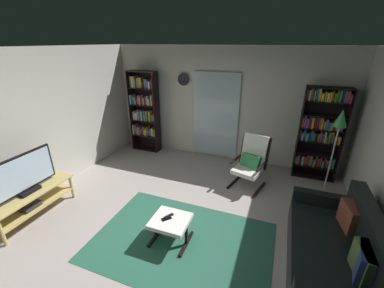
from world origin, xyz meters
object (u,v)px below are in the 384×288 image
object	(u,v)px
wall_clock	(184,79)
floor_lamp_by_shelf	(339,126)
ottoman	(170,223)
tv_remote	(169,216)
leather_sofa	(337,253)
cell_phone	(167,219)
television	(24,175)
bookshelf_near_sofa	(320,132)
tv_stand	(31,200)
lounge_armchair	(251,160)
bookshelf_near_tv	(144,109)

from	to	relation	value
wall_clock	floor_lamp_by_shelf	bearing A→B (deg)	-16.03
ottoman	tv_remote	size ratio (longest dim) A/B	3.63
leather_sofa	cell_phone	size ratio (longest dim) A/B	12.90
leather_sofa	tv_remote	world-z (taller)	leather_sofa
television	cell_phone	size ratio (longest dim) A/B	7.23
ottoman	wall_clock	bearing A→B (deg)	108.93
television	floor_lamp_by_shelf	bearing A→B (deg)	27.22
wall_clock	bookshelf_near_sofa	bearing A→B (deg)	-3.60
tv_stand	wall_clock	distance (m)	3.84
lounge_armchair	cell_phone	world-z (taller)	lounge_armchair
tv_stand	television	size ratio (longest dim) A/B	1.32
ottoman	tv_remote	xyz separation A→B (m)	(-0.04, 0.05, 0.08)
lounge_armchair	wall_clock	bearing A→B (deg)	151.17
lounge_armchair	television	bearing A→B (deg)	-144.76
tv_remote	wall_clock	world-z (taller)	wall_clock
tv_remote	wall_clock	bearing A→B (deg)	139.96
bookshelf_near_tv	bookshelf_near_sofa	size ratio (longest dim) A/B	1.07
television	floor_lamp_by_shelf	distance (m)	5.11
ottoman	wall_clock	xyz separation A→B (m)	(-1.01, 2.94, 1.53)
bookshelf_near_tv	cell_phone	distance (m)	3.44
bookshelf_near_tv	ottoman	bearing A→B (deg)	-53.83
ottoman	cell_phone	world-z (taller)	cell_phone
floor_lamp_by_shelf	wall_clock	bearing A→B (deg)	163.97
bookshelf_near_tv	television	bearing A→B (deg)	-96.38
bookshelf_near_sofa	floor_lamp_by_shelf	bearing A→B (deg)	-78.05
bookshelf_near_sofa	leather_sofa	world-z (taller)	bookshelf_near_sofa
bookshelf_near_tv	cell_phone	bearing A→B (deg)	-54.65
lounge_armchair	tv_stand	bearing A→B (deg)	-144.65
tv_stand	bookshelf_near_sofa	world-z (taller)	bookshelf_near_sofa
bookshelf_near_tv	cell_phone	size ratio (longest dim) A/B	14.48
leather_sofa	wall_clock	bearing A→B (deg)	139.18
lounge_armchair	bookshelf_near_sofa	bearing A→B (deg)	34.08
bookshelf_near_tv	cell_phone	xyz separation A→B (m)	(1.95, -2.75, -0.70)
television	tv_remote	size ratio (longest dim) A/B	7.03
tv_stand	bookshelf_near_sofa	bearing A→B (deg)	35.01
bookshelf_near_tv	wall_clock	world-z (taller)	bookshelf_near_tv
bookshelf_near_tv	leather_sofa	bearing A→B (deg)	-31.24
leather_sofa	floor_lamp_by_shelf	size ratio (longest dim) A/B	1.09
television	floor_lamp_by_shelf	world-z (taller)	floor_lamp_by_shelf
cell_phone	wall_clock	distance (m)	3.42
ottoman	tv_remote	distance (m)	0.10
lounge_armchair	floor_lamp_by_shelf	distance (m)	1.59
tv_stand	cell_phone	world-z (taller)	tv_stand
lounge_armchair	floor_lamp_by_shelf	world-z (taller)	floor_lamp_by_shelf
leather_sofa	cell_phone	xyz separation A→B (m)	(-2.16, -0.26, 0.08)
cell_phone	floor_lamp_by_shelf	xyz separation A→B (m)	(2.23, 2.03, 0.98)
bookshelf_near_tv	bookshelf_near_sofa	world-z (taller)	bookshelf_near_tv
tv_remote	floor_lamp_by_shelf	bearing A→B (deg)	73.25
leather_sofa	lounge_armchair	distance (m)	2.13
bookshelf_near_sofa	cell_phone	size ratio (longest dim) A/B	13.52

